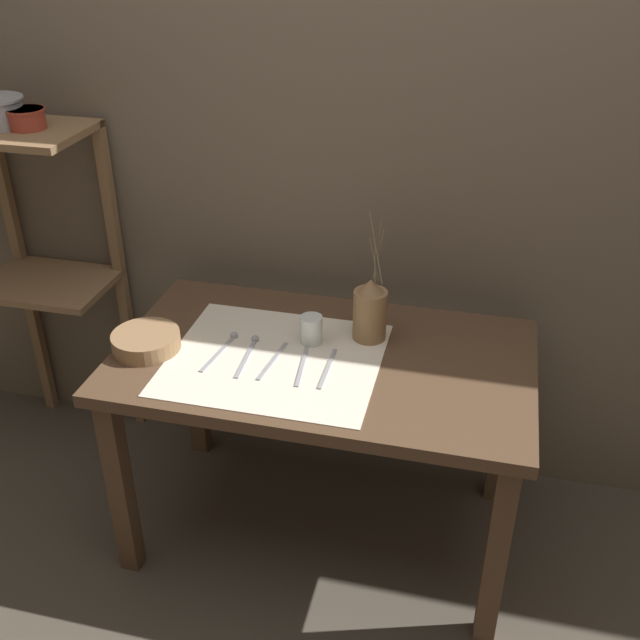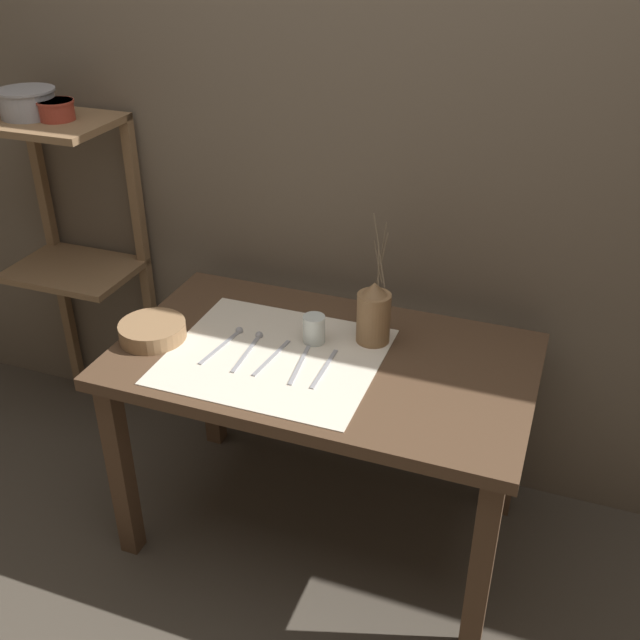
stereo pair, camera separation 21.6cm
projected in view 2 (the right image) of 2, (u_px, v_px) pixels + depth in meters
The scene contains 15 objects.
ground_plane at pixel (323, 527), 2.58m from camera, with size 12.00×12.00×0.00m, color #473F35.
stone_wall_back at pixel (375, 146), 2.36m from camera, with size 7.00×0.06×2.40m.
wooden_table at pixel (323, 381), 2.27m from camera, with size 1.24×0.72×0.70m.
wooden_shelf_unit at pixel (74, 223), 2.71m from camera, with size 0.45×0.33×1.24m.
linen_cloth at pixel (274, 356), 2.22m from camera, with size 0.62×0.54×0.00m.
pitcher_with_flowers at pixel (374, 314), 2.25m from camera, with size 0.10×0.10×0.42m.
wooden_bowl at pixel (152, 331), 2.29m from camera, with size 0.20×0.20×0.05m.
glass_tumbler_near at pixel (314, 329), 2.26m from camera, with size 0.07×0.07×0.09m.
spoon_inner at pixel (231, 337), 2.30m from camera, with size 0.05×0.22×0.02m.
spoon_outer at pixel (254, 343), 2.27m from camera, with size 0.03×0.22×0.02m.
fork_inner at pixel (272, 358), 2.20m from camera, with size 0.04×0.21×0.00m.
fork_outer at pixel (300, 365), 2.17m from camera, with size 0.04×0.21×0.00m.
knife_center at pixel (324, 369), 2.15m from camera, with size 0.01×0.21×0.00m.
metal_pot_large at pixel (27, 102), 2.48m from camera, with size 0.19×0.19×0.09m.
metal_pot_small at pixel (56, 109), 2.45m from camera, with size 0.12×0.12×0.06m.
Camera 2 is at (0.64, -1.76, 1.91)m, focal length 42.00 mm.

